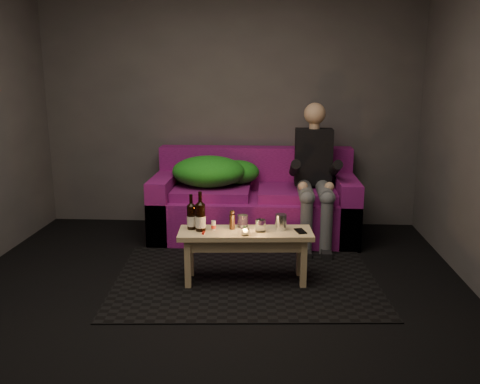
% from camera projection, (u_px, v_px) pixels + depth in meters
% --- Properties ---
extents(floor, '(4.50, 4.50, 0.00)m').
position_uv_depth(floor, '(205.00, 315.00, 3.49)').
color(floor, black).
rests_on(floor, ground).
extents(room, '(4.50, 4.50, 4.50)m').
position_uv_depth(room, '(209.00, 70.00, 3.57)').
color(room, silver).
rests_on(room, ground).
extents(rug, '(2.18, 1.65, 0.01)m').
position_uv_depth(rug, '(246.00, 279.00, 4.10)').
color(rug, black).
rests_on(rug, floor).
extents(sofa, '(2.01, 0.91, 0.87)m').
position_uv_depth(sofa, '(254.00, 205.00, 5.17)').
color(sofa, '#680D56').
rests_on(sofa, floor).
extents(green_blanket, '(0.89, 0.60, 0.30)m').
position_uv_depth(green_blanket, '(214.00, 172.00, 5.11)').
color(green_blanket, '#237E16').
rests_on(green_blanket, sofa).
extents(person, '(0.36, 0.84, 1.34)m').
position_uv_depth(person, '(314.00, 172.00, 4.89)').
color(person, black).
rests_on(person, sofa).
extents(coffee_table, '(1.06, 0.40, 0.43)m').
position_uv_depth(coffee_table, '(245.00, 240.00, 3.97)').
color(coffee_table, '#E7B987').
rests_on(coffee_table, rug).
extents(beer_bottle_a, '(0.07, 0.07, 0.28)m').
position_uv_depth(beer_bottle_a, '(191.00, 216.00, 3.98)').
color(beer_bottle_a, black).
rests_on(beer_bottle_a, coffee_table).
extents(beer_bottle_b, '(0.08, 0.08, 0.31)m').
position_uv_depth(beer_bottle_b, '(200.00, 217.00, 3.93)').
color(beer_bottle_b, black).
rests_on(beer_bottle_b, coffee_table).
extents(salt_shaker, '(0.04, 0.04, 0.08)m').
position_uv_depth(salt_shaker, '(214.00, 225.00, 3.97)').
color(salt_shaker, silver).
rests_on(salt_shaker, coffee_table).
extents(pepper_mill, '(0.05, 0.05, 0.12)m').
position_uv_depth(pepper_mill, '(232.00, 222.00, 3.99)').
color(pepper_mill, black).
rests_on(pepper_mill, coffee_table).
extents(tumbler_back, '(0.10, 0.10, 0.10)m').
position_uv_depth(tumbler_back, '(243.00, 221.00, 4.05)').
color(tumbler_back, white).
rests_on(tumbler_back, coffee_table).
extents(tealight, '(0.07, 0.07, 0.05)m').
position_uv_depth(tealight, '(245.00, 232.00, 3.84)').
color(tealight, white).
rests_on(tealight, coffee_table).
extents(tumbler_front, '(0.09, 0.09, 0.10)m').
position_uv_depth(tumbler_front, '(260.00, 226.00, 3.92)').
color(tumbler_front, white).
rests_on(tumbler_front, coffee_table).
extents(steel_cup, '(0.09, 0.09, 0.12)m').
position_uv_depth(steel_cup, '(281.00, 222.00, 3.97)').
color(steel_cup, silver).
rests_on(steel_cup, coffee_table).
extents(smartphone, '(0.10, 0.15, 0.01)m').
position_uv_depth(smartphone, '(300.00, 231.00, 3.94)').
color(smartphone, black).
rests_on(smartphone, coffee_table).
extents(red_lighter, '(0.02, 0.06, 0.01)m').
position_uv_depth(red_lighter, '(203.00, 233.00, 3.89)').
color(red_lighter, '#B3140B').
rests_on(red_lighter, coffee_table).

